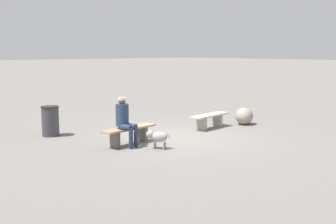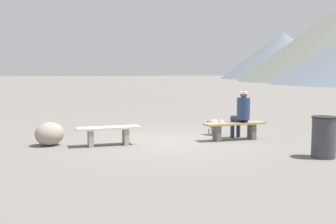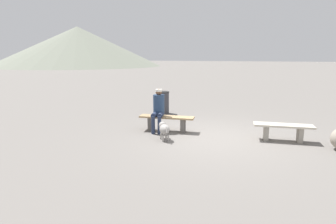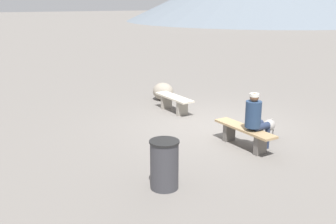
% 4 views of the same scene
% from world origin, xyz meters
% --- Properties ---
extents(ground, '(210.00, 210.00, 0.06)m').
position_xyz_m(ground, '(0.00, 0.00, -0.03)').
color(ground, slate).
extents(bench_left, '(1.58, 0.56, 0.46)m').
position_xyz_m(bench_left, '(-1.76, -0.32, 0.32)').
color(bench_left, gray).
rests_on(bench_left, ground).
extents(bench_right, '(1.71, 0.54, 0.47)m').
position_xyz_m(bench_right, '(1.58, -0.23, 0.33)').
color(bench_right, '#605B56').
rests_on(bench_right, ground).
extents(seated_person, '(0.40, 0.63, 1.31)m').
position_xyz_m(seated_person, '(1.81, -0.12, 0.75)').
color(seated_person, navy).
rests_on(seated_person, ground).
extents(dog, '(0.46, 0.58, 0.47)m').
position_xyz_m(dog, '(1.34, 0.66, 0.32)').
color(dog, gray).
rests_on(dog, ground).
extents(trash_bin, '(0.53, 0.53, 0.89)m').
position_xyz_m(trash_bin, '(2.62, -2.71, 0.44)').
color(trash_bin, '#38383D').
rests_on(trash_bin, ground).
extents(boulder, '(0.92, 0.87, 0.58)m').
position_xyz_m(boulder, '(-3.18, -0.01, 0.29)').
color(boulder, gray).
rests_on(boulder, ground).
extents(distant_peak_0, '(24.08, 24.08, 9.07)m').
position_xyz_m(distant_peak_0, '(36.74, 65.19, 4.54)').
color(distant_peak_0, slate).
rests_on(distant_peak_0, ground).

